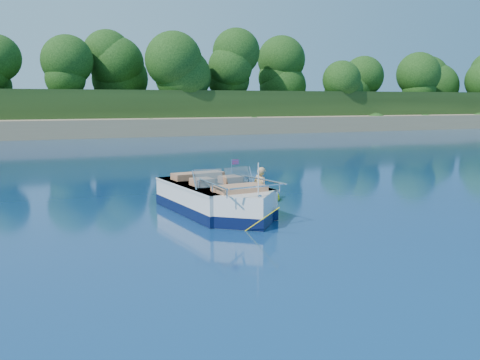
{
  "coord_description": "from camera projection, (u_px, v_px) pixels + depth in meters",
  "views": [
    {
      "loc": [
        -3.7,
        -10.46,
        3.05
      ],
      "look_at": [
        1.89,
        3.2,
        0.85
      ],
      "focal_mm": 40.0,
      "sensor_mm": 36.0,
      "label": 1
    }
  ],
  "objects": [
    {
      "name": "treeline",
      "position": [
        62.0,
        73.0,
        48.15
      ],
      "size": [
        150.0,
        7.12,
        8.19
      ],
      "color": "black",
      "rests_on": "ground"
    },
    {
      "name": "tow_tube",
      "position": [
        258.0,
        197.0,
        16.52
      ],
      "size": [
        1.68,
        1.68,
        0.35
      ],
      "rotation": [
        0.0,
        0.0,
        -0.31
      ],
      "color": "#E8E400",
      "rests_on": "ground"
    },
    {
      "name": "ground",
      "position": [
        215.0,
        245.0,
        11.41
      ],
      "size": [
        160.0,
        160.0,
        0.0
      ],
      "primitive_type": "plane",
      "color": "#0A1B49",
      "rests_on": "ground"
    },
    {
      "name": "boy",
      "position": [
        259.0,
        200.0,
        16.57
      ],
      "size": [
        0.6,
        0.83,
        1.5
      ],
      "primitive_type": "imported",
      "rotation": [
        0.0,
        -0.17,
        1.94
      ],
      "color": "tan",
      "rests_on": "ground"
    },
    {
      "name": "shoreline",
      "position": [
        51.0,
        117.0,
        69.64
      ],
      "size": [
        170.0,
        59.0,
        6.0
      ],
      "color": "#9A7D59",
      "rests_on": "ground"
    },
    {
      "name": "motorboat",
      "position": [
        219.0,
        201.0,
        14.46
      ],
      "size": [
        2.37,
        5.47,
        1.83
      ],
      "rotation": [
        0.0,
        0.0,
        0.12
      ],
      "color": "white",
      "rests_on": "ground"
    }
  ]
}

